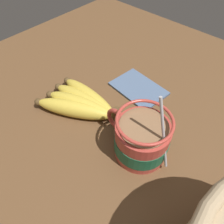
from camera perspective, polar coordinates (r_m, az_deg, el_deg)
name	(u,v)px	position (r cm, az deg, el deg)	size (l,w,h in cm)	color
table	(115,154)	(46.03, 0.91, -10.83)	(111.14, 111.14, 2.58)	brown
coffee_mug	(141,139)	(41.71, 7.63, -7.01)	(15.01, 10.38, 16.68)	#B23D33
banana_bunch	(81,103)	(51.01, -8.07, 2.46)	(19.25, 13.05, 4.26)	#4C381E
napkin	(138,88)	(56.76, 6.92, 6.12)	(14.16, 10.64, 0.60)	slate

